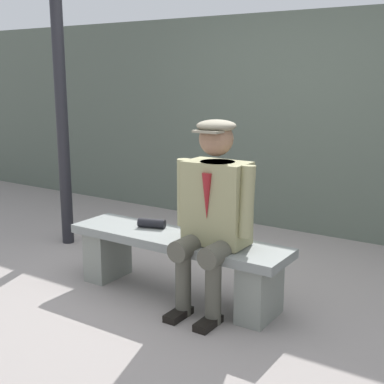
% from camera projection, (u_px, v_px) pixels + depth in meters
% --- Properties ---
extents(ground_plane, '(30.00, 30.00, 0.00)m').
position_uv_depth(ground_plane, '(177.00, 295.00, 4.01)').
color(ground_plane, gray).
extents(bench, '(1.75, 0.44, 0.47)m').
position_uv_depth(bench, '(177.00, 256.00, 3.94)').
color(bench, gray).
rests_on(bench, ground).
extents(seated_man, '(0.61, 0.55, 1.35)m').
position_uv_depth(seated_man, '(213.00, 207.00, 3.62)').
color(seated_man, gray).
rests_on(seated_man, ground).
extents(rolled_magazine, '(0.23, 0.13, 0.07)m').
position_uv_depth(rolled_magazine, '(152.00, 223.00, 4.11)').
color(rolled_magazine, black).
rests_on(rolled_magazine, bench).
extents(stadium_wall, '(12.00, 0.24, 2.27)m').
position_uv_depth(stadium_wall, '(296.00, 124.00, 5.57)').
color(stadium_wall, '#515B50').
rests_on(stadium_wall, ground).
extents(lamp_post, '(0.27, 0.27, 3.37)m').
position_uv_depth(lamp_post, '(57.00, 22.00, 4.83)').
color(lamp_post, black).
rests_on(lamp_post, ground).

